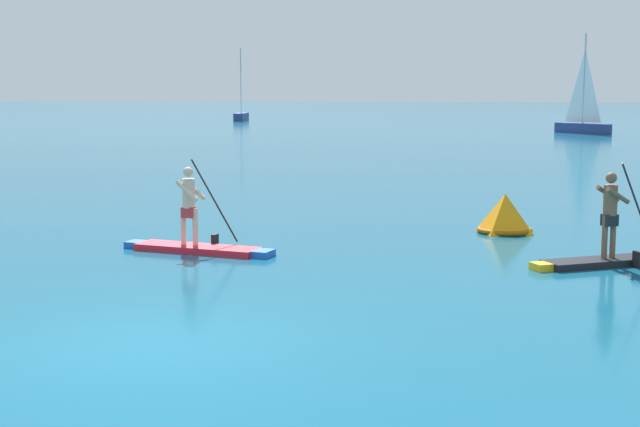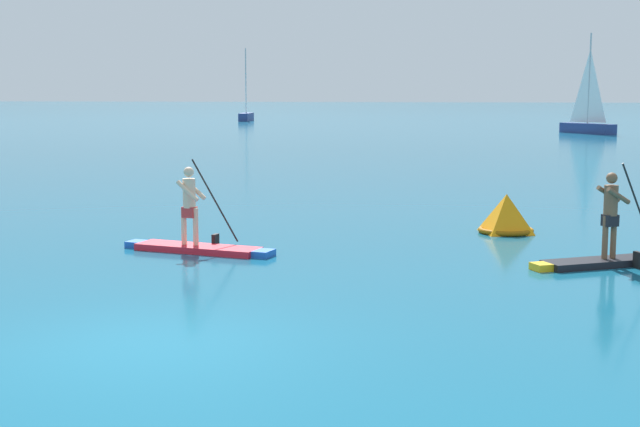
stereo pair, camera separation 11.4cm
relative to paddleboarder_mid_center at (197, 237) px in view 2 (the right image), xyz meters
name	(u,v)px [view 2 (the right image)]	position (x,y,z in m)	size (l,w,h in m)	color
ground	(150,344)	(1.35, -6.77, -0.31)	(440.00, 440.00, 0.00)	#145B7A
paddleboarder_mid_center	(197,237)	(0.00, 0.00, 0.00)	(3.33, 1.29, 1.88)	red
paddleboarder_far_right	(607,247)	(8.10, -0.29, 0.04)	(2.87, 1.77, 1.99)	black
race_marker_buoy	(506,216)	(6.40, 3.51, 0.08)	(1.43, 1.43, 0.91)	orange
sailboat_left_horizon	(246,110)	(-16.91, 75.65, 0.78)	(1.26, 4.32, 7.48)	navy
sailboat_right_horizon	(588,120)	(14.67, 53.08, 0.71)	(3.79, 4.58, 7.43)	navy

